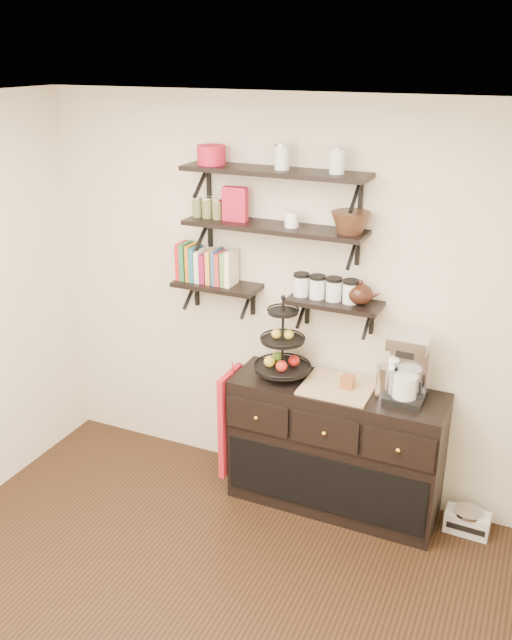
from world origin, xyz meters
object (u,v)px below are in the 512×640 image
object	(u,v)px
fruit_stand	(283,350)
coffee_maker	(408,368)
sideboard	(335,447)
radio	(467,521)

from	to	relation	value
fruit_stand	coffee_maker	bearing A→B (deg)	1.81
sideboard	radio	xyz separation A→B (m)	(0.89, 0.07, -0.37)
sideboard	fruit_stand	world-z (taller)	fruit_stand
sideboard	radio	size ratio (longest dim) A/B	4.92
coffee_maker	radio	bearing A→B (deg)	4.81
radio	coffee_maker	bearing A→B (deg)	-173.45
sideboard	radio	world-z (taller)	sideboard
coffee_maker	radio	size ratio (longest dim) A/B	1.55
sideboard	radio	bearing A→B (deg)	4.42
fruit_stand	coffee_maker	size ratio (longest dim) A/B	1.25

